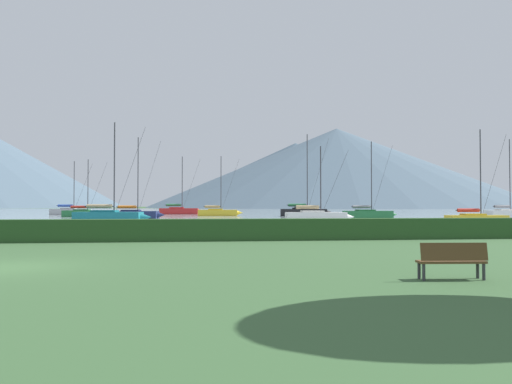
{
  "coord_description": "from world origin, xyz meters",
  "views": [
    {
      "loc": [
        5.72,
        -16.27,
        1.91
      ],
      "look_at": [
        13.9,
        50.13,
        3.59
      ],
      "focal_mm": 35.85,
      "sensor_mm": 36.0,
      "label": 1
    }
  ],
  "objects_px": {
    "sailboat_slip_0": "(218,212)",
    "sailboat_slip_8": "(477,219)",
    "sailboat_slip_5": "(71,211)",
    "sailboat_slip_9": "(179,211)",
    "sailboat_slip_12": "(317,216)",
    "park_bench_near_path": "(452,259)",
    "sailboat_slip_4": "(508,213)",
    "sailboat_slip_3": "(304,212)",
    "sailboat_slip_10": "(369,214)",
    "sailboat_slip_7": "(134,214)",
    "sailboat_slip_6": "(110,216)",
    "sailboat_slip_2": "(85,213)"
  },
  "relations": [
    {
      "from": "sailboat_slip_8",
      "to": "sailboat_slip_9",
      "type": "height_order",
      "value": "sailboat_slip_9"
    },
    {
      "from": "sailboat_slip_4",
      "to": "sailboat_slip_6",
      "type": "xyz_separation_m",
      "value": [
        -57.32,
        -16.44,
        0.02
      ]
    },
    {
      "from": "sailboat_slip_3",
      "to": "sailboat_slip_4",
      "type": "xyz_separation_m",
      "value": [
        29.78,
        -10.46,
        -0.09
      ]
    },
    {
      "from": "sailboat_slip_4",
      "to": "park_bench_near_path",
      "type": "distance_m",
      "value": 74.15
    },
    {
      "from": "sailboat_slip_4",
      "to": "sailboat_slip_7",
      "type": "bearing_deg",
      "value": 175.46
    },
    {
      "from": "sailboat_slip_5",
      "to": "sailboat_slip_12",
      "type": "relative_size",
      "value": 1.19
    },
    {
      "from": "sailboat_slip_7",
      "to": "sailboat_slip_12",
      "type": "bearing_deg",
      "value": -26.7
    },
    {
      "from": "park_bench_near_path",
      "to": "sailboat_slip_12",
      "type": "bearing_deg",
      "value": 85.34
    },
    {
      "from": "sailboat_slip_12",
      "to": "park_bench_near_path",
      "type": "height_order",
      "value": "sailboat_slip_12"
    },
    {
      "from": "sailboat_slip_9",
      "to": "sailboat_slip_0",
      "type": "bearing_deg",
      "value": -64.09
    },
    {
      "from": "park_bench_near_path",
      "to": "sailboat_slip_10",
      "type": "bearing_deg",
      "value": 77.29
    },
    {
      "from": "sailboat_slip_0",
      "to": "sailboat_slip_10",
      "type": "bearing_deg",
      "value": -38.37
    },
    {
      "from": "sailboat_slip_9",
      "to": "park_bench_near_path",
      "type": "relative_size",
      "value": 6.75
    },
    {
      "from": "sailboat_slip_4",
      "to": "sailboat_slip_12",
      "type": "relative_size",
      "value": 1.42
    },
    {
      "from": "sailboat_slip_0",
      "to": "park_bench_near_path",
      "type": "distance_m",
      "value": 75.93
    },
    {
      "from": "sailboat_slip_9",
      "to": "sailboat_slip_4",
      "type": "bearing_deg",
      "value": -28.74
    },
    {
      "from": "sailboat_slip_3",
      "to": "sailboat_slip_5",
      "type": "distance_m",
      "value": 44.54
    },
    {
      "from": "sailboat_slip_4",
      "to": "sailboat_slip_8",
      "type": "relative_size",
      "value": 1.3
    },
    {
      "from": "sailboat_slip_4",
      "to": "sailboat_slip_8",
      "type": "height_order",
      "value": "sailboat_slip_4"
    },
    {
      "from": "sailboat_slip_5",
      "to": "sailboat_slip_9",
      "type": "relative_size",
      "value": 0.87
    },
    {
      "from": "sailboat_slip_0",
      "to": "sailboat_slip_5",
      "type": "height_order",
      "value": "sailboat_slip_0"
    },
    {
      "from": "sailboat_slip_12",
      "to": "park_bench_near_path",
      "type": "distance_m",
      "value": 44.68
    },
    {
      "from": "sailboat_slip_6",
      "to": "sailboat_slip_5",
      "type": "bearing_deg",
      "value": 115.61
    },
    {
      "from": "sailboat_slip_0",
      "to": "sailboat_slip_8",
      "type": "bearing_deg",
      "value": -56.07
    },
    {
      "from": "sailboat_slip_4",
      "to": "sailboat_slip_6",
      "type": "height_order",
      "value": "sailboat_slip_4"
    },
    {
      "from": "sailboat_slip_4",
      "to": "park_bench_near_path",
      "type": "bearing_deg",
      "value": -130.76
    },
    {
      "from": "sailboat_slip_8",
      "to": "park_bench_near_path",
      "type": "height_order",
      "value": "sailboat_slip_8"
    },
    {
      "from": "park_bench_near_path",
      "to": "sailboat_slip_8",
      "type": "bearing_deg",
      "value": 63.48
    },
    {
      "from": "sailboat_slip_7",
      "to": "sailboat_slip_10",
      "type": "xyz_separation_m",
      "value": [
        32.52,
        -2.24,
        0.0
      ]
    },
    {
      "from": "sailboat_slip_2",
      "to": "park_bench_near_path",
      "type": "relative_size",
      "value": 5.28
    },
    {
      "from": "sailboat_slip_7",
      "to": "sailboat_slip_9",
      "type": "distance_m",
      "value": 33.14
    },
    {
      "from": "sailboat_slip_10",
      "to": "sailboat_slip_7",
      "type": "bearing_deg",
      "value": 174.25
    },
    {
      "from": "sailboat_slip_3",
      "to": "sailboat_slip_10",
      "type": "bearing_deg",
      "value": -59.61
    },
    {
      "from": "park_bench_near_path",
      "to": "sailboat_slip_0",
      "type": "bearing_deg",
      "value": 96.45
    },
    {
      "from": "sailboat_slip_7",
      "to": "sailboat_slip_12",
      "type": "distance_m",
      "value": 26.66
    },
    {
      "from": "sailboat_slip_0",
      "to": "sailboat_slip_12",
      "type": "height_order",
      "value": "sailboat_slip_0"
    },
    {
      "from": "sailboat_slip_12",
      "to": "park_bench_near_path",
      "type": "xyz_separation_m",
      "value": [
        -7.32,
        -44.08,
        -0.11
      ]
    },
    {
      "from": "sailboat_slip_7",
      "to": "sailboat_slip_12",
      "type": "height_order",
      "value": "sailboat_slip_7"
    },
    {
      "from": "sailboat_slip_0",
      "to": "sailboat_slip_9",
      "type": "xyz_separation_m",
      "value": [
        -7.05,
        16.19,
        0.09
      ]
    },
    {
      "from": "sailboat_slip_9",
      "to": "sailboat_slip_10",
      "type": "xyz_separation_m",
      "value": [
        27.27,
        -34.97,
        -0.09
      ]
    },
    {
      "from": "sailboat_slip_7",
      "to": "sailboat_slip_10",
      "type": "distance_m",
      "value": 32.6
    },
    {
      "from": "sailboat_slip_3",
      "to": "sailboat_slip_10",
      "type": "xyz_separation_m",
      "value": [
        6.02,
        -14.62,
        -0.11
      ]
    },
    {
      "from": "sailboat_slip_8",
      "to": "sailboat_slip_9",
      "type": "relative_size",
      "value": 0.8
    },
    {
      "from": "sailboat_slip_4",
      "to": "sailboat_slip_12",
      "type": "xyz_separation_m",
      "value": [
        -34.43,
        -17.2,
        -0.04
      ]
    },
    {
      "from": "sailboat_slip_4",
      "to": "sailboat_slip_5",
      "type": "distance_m",
      "value": 76.09
    },
    {
      "from": "sailboat_slip_3",
      "to": "sailboat_slip_9",
      "type": "relative_size",
      "value": 1.18
    },
    {
      "from": "sailboat_slip_0",
      "to": "sailboat_slip_4",
      "type": "bearing_deg",
      "value": -13.86
    },
    {
      "from": "sailboat_slip_3",
      "to": "sailboat_slip_0",
      "type": "bearing_deg",
      "value": 171.69
    },
    {
      "from": "sailboat_slip_4",
      "to": "sailboat_slip_7",
      "type": "xyz_separation_m",
      "value": [
        -56.28,
        -1.92,
        -0.03
      ]
    },
    {
      "from": "sailboat_slip_4",
      "to": "sailboat_slip_8",
      "type": "bearing_deg",
      "value": -134.33
    }
  ]
}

